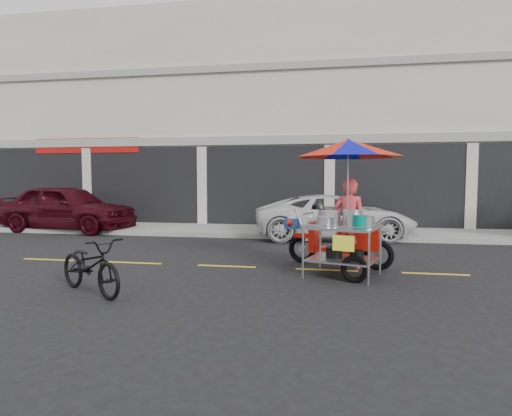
% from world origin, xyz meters
% --- Properties ---
extents(ground, '(90.00, 90.00, 0.00)m').
position_xyz_m(ground, '(0.00, 0.00, 0.00)').
color(ground, black).
extents(sidewalk, '(45.00, 3.00, 0.15)m').
position_xyz_m(sidewalk, '(0.00, 5.50, 0.07)').
color(sidewalk, gray).
rests_on(sidewalk, ground).
extents(shophouse_block, '(36.00, 8.11, 10.40)m').
position_xyz_m(shophouse_block, '(2.82, 10.59, 4.24)').
color(shophouse_block, beige).
rests_on(shophouse_block, ground).
extents(centerline, '(42.00, 0.10, 0.01)m').
position_xyz_m(centerline, '(0.00, 0.00, 0.00)').
color(centerline, gold).
rests_on(centerline, ground).
extents(maroon_sedan, '(4.79, 2.32, 1.58)m').
position_xyz_m(maroon_sedan, '(-8.69, 4.70, 0.79)').
color(maroon_sedan, '#32050D').
rests_on(maroon_sedan, ground).
extents(white_pickup, '(4.94, 2.84, 1.30)m').
position_xyz_m(white_pickup, '(0.16, 4.48, 0.65)').
color(white_pickup, silver).
rests_on(white_pickup, ground).
extents(near_bicycle, '(1.74, 1.37, 0.88)m').
position_xyz_m(near_bicycle, '(-3.57, -2.35, 0.44)').
color(near_bicycle, black).
rests_on(near_bicycle, ground).
extents(food_vendor_rig, '(2.50, 2.51, 2.54)m').
position_xyz_m(food_vendor_rig, '(0.36, -0.14, 1.59)').
color(food_vendor_rig, black).
rests_on(food_vendor_rig, ground).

